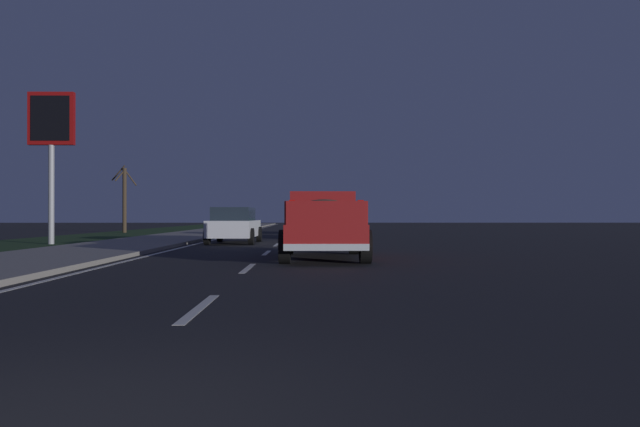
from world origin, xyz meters
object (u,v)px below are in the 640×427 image
pickup_truck (323,223)px  sedan_black (319,223)px  sedan_green (315,222)px  sedan_white (234,225)px  gas_price_sign (51,131)px  bare_tree_far (124,198)px

pickup_truck → sedan_black: bearing=-0.2°
sedan_green → sedan_white: bearing=165.0°
pickup_truck → gas_price_sign: bearing=53.4°
bare_tree_far → pickup_truck: bearing=-151.9°
sedan_black → bare_tree_far: size_ratio=0.93×
sedan_black → gas_price_sign: 13.46m
pickup_truck → bare_tree_far: bearing=28.1°
sedan_white → bare_tree_far: bearing=31.4°
sedan_black → gas_price_sign: (-6.34, 11.20, 3.94)m
sedan_black → bare_tree_far: bare_tree_far is taller
pickup_truck → sedan_white: size_ratio=1.23×
sedan_black → bare_tree_far: 17.22m
pickup_truck → sedan_white: 9.84m
gas_price_sign → bare_tree_far: 17.21m
sedan_black → bare_tree_far: bearing=52.0°
pickup_truck → sedan_green: pickup_truck is taller
sedan_green → sedan_black: bearing=-178.9°
sedan_green → gas_price_sign: 18.33m
bare_tree_far → sedan_green: bearing=-101.9°
sedan_green → bare_tree_far: (2.81, 13.35, 1.65)m
gas_price_sign → bare_tree_far: size_ratio=1.33×
sedan_black → sedan_green: (7.75, 0.15, 0.00)m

